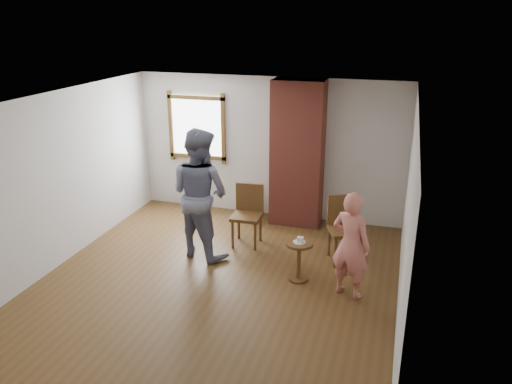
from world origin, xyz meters
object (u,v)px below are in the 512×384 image
at_px(dining_chair_left, 248,211).
at_px(side_table, 299,255).
at_px(dining_chair_right, 344,225).
at_px(man, 200,193).
at_px(person_pink, 351,245).
at_px(stoneware_crock, 249,206).

relative_size(dining_chair_left, side_table, 1.67).
relative_size(dining_chair_right, man, 0.50).
bearing_deg(dining_chair_right, person_pink, -101.16).
bearing_deg(person_pink, dining_chair_right, -58.16).
height_order(dining_chair_left, person_pink, person_pink).
distance_m(dining_chair_left, man, 0.96).
xyz_separation_m(dining_chair_right, person_pink, (0.21, -1.04, 0.17)).
distance_m(dining_chair_left, person_pink, 2.17).
relative_size(dining_chair_right, side_table, 1.70).
distance_m(stoneware_crock, dining_chair_right, 2.21).
relative_size(side_table, person_pink, 0.40).
bearing_deg(stoneware_crock, person_pink, -45.71).
bearing_deg(man, side_table, -173.60).
bearing_deg(person_pink, man, 7.09).
height_order(stoneware_crock, person_pink, person_pink).
distance_m(dining_chair_left, dining_chair_right, 1.61).
xyz_separation_m(dining_chair_right, man, (-2.18, -0.48, 0.45)).
distance_m(stoneware_crock, dining_chair_left, 1.06).
height_order(side_table, person_pink, person_pink).
bearing_deg(dining_chair_right, stoneware_crock, 126.96).
distance_m(dining_chair_right, person_pink, 1.08).
distance_m(side_table, person_pink, 0.83).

